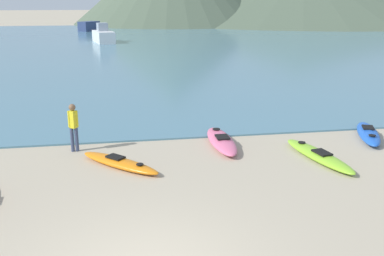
% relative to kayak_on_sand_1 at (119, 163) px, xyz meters
% --- Properties ---
extents(bay_water, '(160.00, 70.00, 0.06)m').
position_rel_kayak_on_sand_1_xyz_m(bay_water, '(0.32, 37.26, -0.09)').
color(bay_water, teal).
rests_on(bay_water, ground_plane).
extents(kayak_on_sand_1, '(2.42, 2.49, 0.29)m').
position_rel_kayak_on_sand_1_xyz_m(kayak_on_sand_1, '(0.00, 0.00, 0.00)').
color(kayak_on_sand_1, orange).
rests_on(kayak_on_sand_1, ground_plane).
extents(kayak_on_sand_2, '(0.81, 2.99, 0.36)m').
position_rel_kayak_on_sand_1_xyz_m(kayak_on_sand_2, '(3.32, 1.39, 0.03)').
color(kayak_on_sand_2, '#E5668C').
rests_on(kayak_on_sand_2, ground_plane).
extents(kayak_on_sand_4, '(1.21, 3.32, 0.29)m').
position_rel_kayak_on_sand_1_xyz_m(kayak_on_sand_4, '(5.86, -0.40, 0.00)').
color(kayak_on_sand_4, '#8CCC2D').
rests_on(kayak_on_sand_4, ground_plane).
extents(kayak_on_sand_6, '(1.70, 2.88, 0.36)m').
position_rel_kayak_on_sand_1_xyz_m(kayak_on_sand_6, '(8.49, 1.32, 0.04)').
color(kayak_on_sand_6, blue).
rests_on(kayak_on_sand_6, ground_plane).
extents(person_near_waterline, '(0.31, 0.27, 1.52)m').
position_rel_kayak_on_sand_1_xyz_m(person_near_waterline, '(-1.34, 1.62, 0.75)').
color(person_near_waterline, '#384260').
rests_on(person_near_waterline, ground_plane).
extents(moored_boat_0, '(2.57, 4.89, 2.05)m').
position_rel_kayak_on_sand_1_xyz_m(moored_boat_0, '(-0.96, 38.21, 0.66)').
color(moored_boat_0, white).
rests_on(moored_boat_0, bay_water).
extents(moored_boat_2, '(3.19, 3.40, 1.38)m').
position_rel_kayak_on_sand_1_xyz_m(moored_boat_2, '(-3.31, 56.87, 0.62)').
color(moored_boat_2, navy).
rests_on(moored_boat_2, bay_water).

